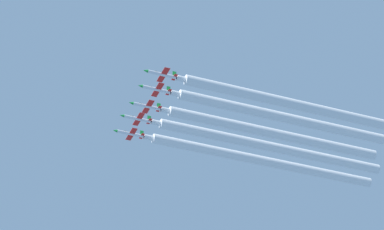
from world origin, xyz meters
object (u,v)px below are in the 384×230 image
at_px(jet_center, 146,106).
at_px(jet_inner_right, 136,118).
at_px(jet_inner_left, 155,89).
at_px(jet_far_left, 161,74).
at_px(jet_far_right, 129,133).

relative_size(jet_center, jet_inner_right, 1.00).
distance_m(jet_inner_left, jet_inner_right, 18.18).
height_order(jet_far_left, jet_inner_right, jet_inner_right).
relative_size(jet_inner_right, jet_far_right, 1.00).
xyz_separation_m(jet_inner_left, jet_far_right, (27.23, 0.03, -0.51)).
bearing_deg(jet_inner_right, jet_far_left, 178.56).
bearing_deg(jet_inner_right, jet_inner_left, -178.58).
bearing_deg(jet_inner_left, jet_far_right, 0.07).
distance_m(jet_center, jet_inner_right, 8.83).
relative_size(jet_far_left, jet_inner_right, 1.00).
height_order(jet_inner_left, jet_center, jet_inner_left).
bearing_deg(jet_far_left, jet_inner_left, -7.38).
bearing_deg(jet_far_left, jet_inner_right, -1.44).
xyz_separation_m(jet_far_left, jet_inner_right, (26.86, -0.67, 0.22)).
bearing_deg(jet_inner_left, jet_center, 0.43).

